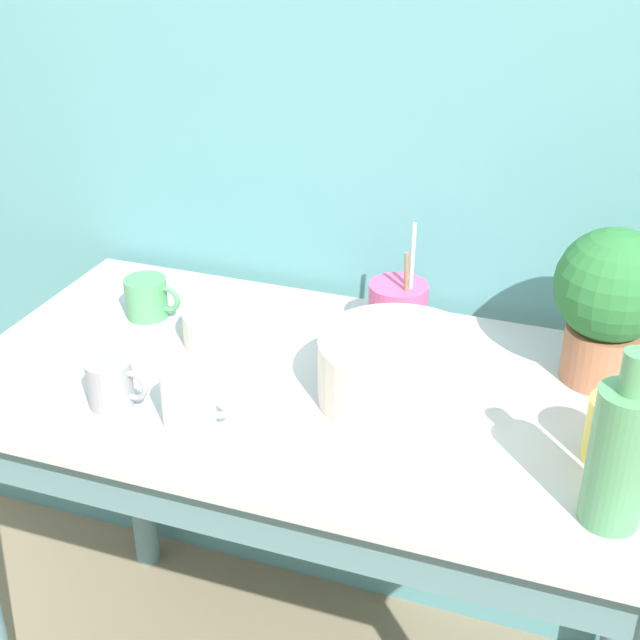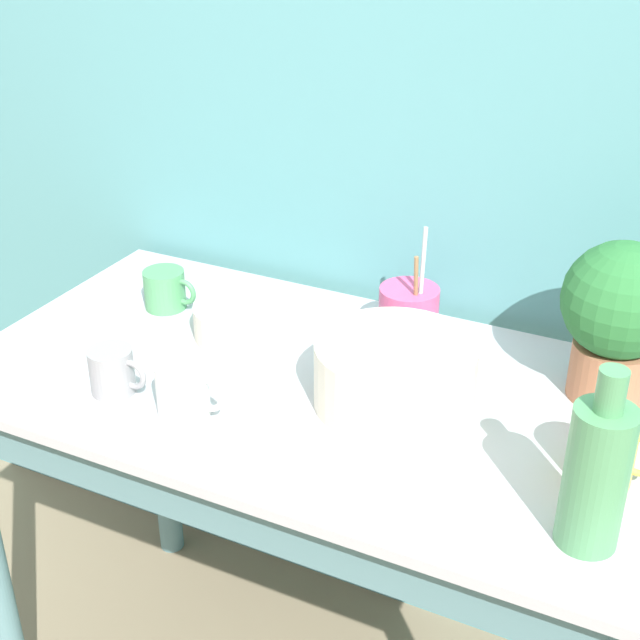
{
  "view_description": "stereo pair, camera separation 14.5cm",
  "coord_description": "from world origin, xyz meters",
  "px_view_note": "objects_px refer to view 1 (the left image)",
  "views": [
    {
      "loc": [
        0.43,
        -0.88,
        1.62
      ],
      "look_at": [
        0.0,
        0.33,
        0.94
      ],
      "focal_mm": 50.0,
      "sensor_mm": 36.0,
      "label": 1
    },
    {
      "loc": [
        0.57,
        -0.83,
        1.62
      ],
      "look_at": [
        0.0,
        0.33,
        0.94
      ],
      "focal_mm": 50.0,
      "sensor_mm": 36.0,
      "label": 2
    }
  ],
  "objects_px": {
    "mug_grey": "(111,383)",
    "mug_white": "(190,398)",
    "mug_green": "(147,298)",
    "bowl_wash_large": "(398,370)",
    "bowl_small_cream": "(231,325)",
    "utensil_cup": "(398,309)",
    "potted_plant": "(611,299)",
    "bottle_tall": "(620,454)",
    "mug_yellow": "(616,431)"
  },
  "relations": [
    {
      "from": "mug_green",
      "to": "mug_yellow",
      "type": "height_order",
      "value": "mug_yellow"
    },
    {
      "from": "potted_plant",
      "to": "mug_yellow",
      "type": "height_order",
      "value": "potted_plant"
    },
    {
      "from": "bowl_small_cream",
      "to": "bottle_tall",
      "type": "bearing_deg",
      "value": -22.19
    },
    {
      "from": "bowl_wash_large",
      "to": "utensil_cup",
      "type": "xyz_separation_m",
      "value": [
        -0.06,
        0.21,
        -0.0
      ]
    },
    {
      "from": "mug_green",
      "to": "utensil_cup",
      "type": "relative_size",
      "value": 0.5
    },
    {
      "from": "potted_plant",
      "to": "bowl_small_cream",
      "type": "distance_m",
      "value": 0.66
    },
    {
      "from": "mug_yellow",
      "to": "mug_white",
      "type": "bearing_deg",
      "value": -168.86
    },
    {
      "from": "utensil_cup",
      "to": "bowl_wash_large",
      "type": "bearing_deg",
      "value": -74.6
    },
    {
      "from": "mug_green",
      "to": "bowl_wash_large",
      "type": "bearing_deg",
      "value": -12.8
    },
    {
      "from": "bowl_wash_large",
      "to": "bottle_tall",
      "type": "xyz_separation_m",
      "value": [
        0.35,
        -0.19,
        0.05
      ]
    },
    {
      "from": "utensil_cup",
      "to": "potted_plant",
      "type": "bearing_deg",
      "value": -5.68
    },
    {
      "from": "mug_grey",
      "to": "mug_yellow",
      "type": "relative_size",
      "value": 0.86
    },
    {
      "from": "utensil_cup",
      "to": "bowl_small_cream",
      "type": "bearing_deg",
      "value": -155.95
    },
    {
      "from": "potted_plant",
      "to": "mug_green",
      "type": "height_order",
      "value": "potted_plant"
    },
    {
      "from": "mug_grey",
      "to": "bowl_wash_large",
      "type": "bearing_deg",
      "value": 21.9
    },
    {
      "from": "mug_white",
      "to": "utensil_cup",
      "type": "distance_m",
      "value": 0.45
    },
    {
      "from": "mug_yellow",
      "to": "bowl_small_cream",
      "type": "xyz_separation_m",
      "value": [
        -0.68,
        0.14,
        -0.02
      ]
    },
    {
      "from": "potted_plant",
      "to": "mug_green",
      "type": "xyz_separation_m",
      "value": [
        -0.84,
        -0.06,
        -0.11
      ]
    },
    {
      "from": "mug_grey",
      "to": "mug_white",
      "type": "xyz_separation_m",
      "value": [
        0.14,
        -0.01,
        0.01
      ]
    },
    {
      "from": "mug_yellow",
      "to": "utensil_cup",
      "type": "height_order",
      "value": "utensil_cup"
    },
    {
      "from": "bowl_wash_large",
      "to": "mug_white",
      "type": "relative_size",
      "value": 2.19
    },
    {
      "from": "potted_plant",
      "to": "mug_grey",
      "type": "xyz_separation_m",
      "value": [
        -0.74,
        -0.35,
        -0.11
      ]
    },
    {
      "from": "mug_grey",
      "to": "mug_green",
      "type": "xyz_separation_m",
      "value": [
        -0.1,
        0.29,
        -0.0
      ]
    },
    {
      "from": "mug_grey",
      "to": "mug_white",
      "type": "bearing_deg",
      "value": -2.17
    },
    {
      "from": "bottle_tall",
      "to": "mug_green",
      "type": "bearing_deg",
      "value": 160.33
    },
    {
      "from": "mug_grey",
      "to": "bowl_small_cream",
      "type": "xyz_separation_m",
      "value": [
        0.09,
        0.26,
        -0.01
      ]
    },
    {
      "from": "mug_green",
      "to": "bowl_small_cream",
      "type": "relative_size",
      "value": 0.65
    },
    {
      "from": "mug_grey",
      "to": "mug_white",
      "type": "distance_m",
      "value": 0.14
    },
    {
      "from": "bottle_tall",
      "to": "mug_yellow",
      "type": "bearing_deg",
      "value": 91.44
    },
    {
      "from": "bowl_wash_large",
      "to": "mug_yellow",
      "type": "bearing_deg",
      "value": -8.97
    },
    {
      "from": "mug_white",
      "to": "mug_yellow",
      "type": "xyz_separation_m",
      "value": [
        0.63,
        0.12,
        0.01
      ]
    },
    {
      "from": "bottle_tall",
      "to": "bowl_small_cream",
      "type": "distance_m",
      "value": 0.75
    },
    {
      "from": "mug_grey",
      "to": "mug_green",
      "type": "height_order",
      "value": "same"
    },
    {
      "from": "utensil_cup",
      "to": "bottle_tall",
      "type": "bearing_deg",
      "value": -44.99
    },
    {
      "from": "bowl_small_cream",
      "to": "utensil_cup",
      "type": "xyz_separation_m",
      "value": [
        0.28,
        0.13,
        0.02
      ]
    },
    {
      "from": "mug_grey",
      "to": "mug_yellow",
      "type": "xyz_separation_m",
      "value": [
        0.77,
        0.12,
        0.01
      ]
    },
    {
      "from": "bowl_wash_large",
      "to": "mug_green",
      "type": "relative_size",
      "value": 2.33
    },
    {
      "from": "mug_grey",
      "to": "mug_yellow",
      "type": "distance_m",
      "value": 0.78
    },
    {
      "from": "bowl_wash_large",
      "to": "mug_grey",
      "type": "xyz_separation_m",
      "value": [
        -0.43,
        -0.17,
        -0.02
      ]
    },
    {
      "from": "bowl_wash_large",
      "to": "bowl_small_cream",
      "type": "relative_size",
      "value": 1.5
    },
    {
      "from": "bowl_small_cream",
      "to": "utensil_cup",
      "type": "bearing_deg",
      "value": 24.05
    },
    {
      "from": "mug_green",
      "to": "bowl_small_cream",
      "type": "height_order",
      "value": "mug_green"
    },
    {
      "from": "potted_plant",
      "to": "utensil_cup",
      "type": "distance_m",
      "value": 0.38
    },
    {
      "from": "mug_grey",
      "to": "mug_green",
      "type": "bearing_deg",
      "value": 108.83
    },
    {
      "from": "mug_white",
      "to": "mug_green",
      "type": "relative_size",
      "value": 1.06
    },
    {
      "from": "potted_plant",
      "to": "utensil_cup",
      "type": "bearing_deg",
      "value": 174.32
    },
    {
      "from": "bowl_wash_large",
      "to": "bowl_small_cream",
      "type": "distance_m",
      "value": 0.35
    },
    {
      "from": "bottle_tall",
      "to": "mug_green",
      "type": "xyz_separation_m",
      "value": [
        -0.88,
        0.31,
        -0.07
      ]
    },
    {
      "from": "utensil_cup",
      "to": "mug_yellow",
      "type": "bearing_deg",
      "value": -33.54
    },
    {
      "from": "bottle_tall",
      "to": "bowl_small_cream",
      "type": "bearing_deg",
      "value": 157.81
    }
  ]
}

